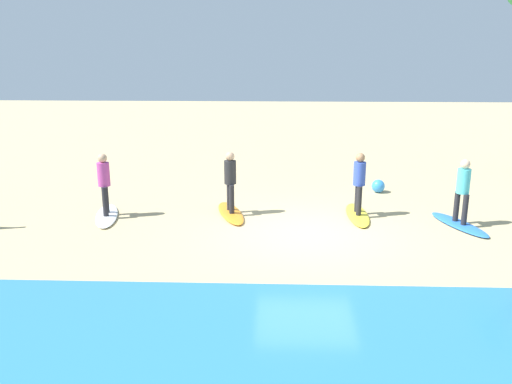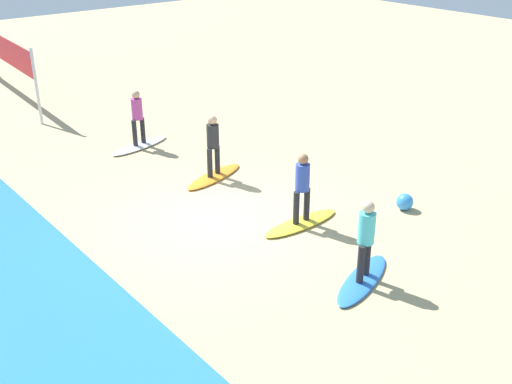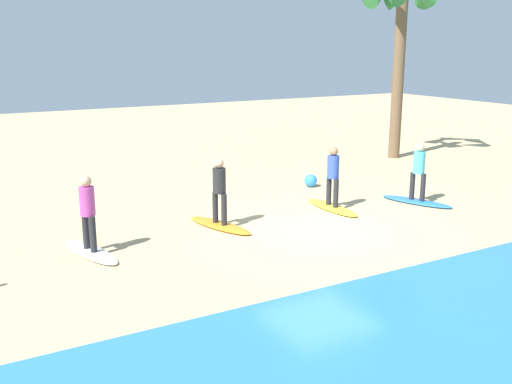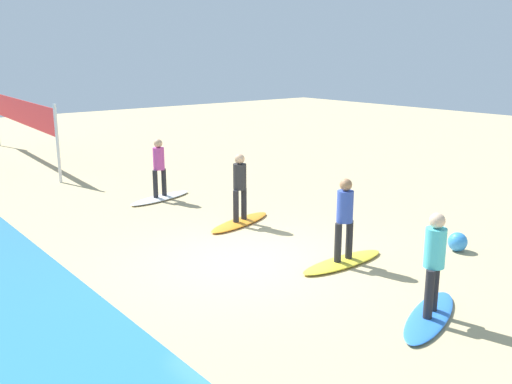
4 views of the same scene
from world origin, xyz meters
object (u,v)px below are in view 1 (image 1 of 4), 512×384
object	(u,v)px
surfer_blue	(463,187)
surfboard_yellow	(357,215)
surfer_yellow	(359,179)
surfboard_white	(107,216)
surfer_white	(104,180)
surfboard_blue	(459,224)
surfboard_orange	(231,213)
surfer_orange	(230,177)
beach_ball	(378,186)

from	to	relation	value
surfer_blue	surfboard_yellow	bearing A→B (deg)	-15.57
surfer_yellow	surfboard_white	world-z (taller)	surfer_yellow
surfboard_white	surfer_white	xyz separation A→B (m)	(0.00, 0.00, 0.99)
surfboard_blue	surfboard_white	xyz separation A→B (m)	(9.17, -0.37, 0.00)
surfboard_orange	surfer_orange	world-z (taller)	surfer_orange
surfboard_yellow	surfer_white	bearing A→B (deg)	-87.27
surfboard_blue	surfer_blue	distance (m)	0.99
surfboard_white	surfer_blue	bearing A→B (deg)	74.85
surfer_orange	surfboard_orange	bearing A→B (deg)	0.00
surfer_orange	surfer_white	size ratio (longest dim) A/B	1.00
surfer_yellow	surfboard_orange	world-z (taller)	surfer_yellow
surfboard_yellow	surfer_yellow	size ratio (longest dim) A/B	1.28
surfboard_orange	beach_ball	distance (m)	5.01
surfboard_blue	surfer_yellow	size ratio (longest dim) A/B	1.28
surfboard_white	beach_ball	distance (m)	8.16
surfboard_orange	surfer_white	size ratio (longest dim) A/B	1.28
surfboard_orange	surfboard_white	world-z (taller)	same
surfer_blue	beach_ball	size ratio (longest dim) A/B	4.06
surfboard_white	surfboard_blue	bearing A→B (deg)	74.85
surfboard_blue	surfboard_yellow	xyz separation A→B (m)	(2.47, -0.69, 0.00)
surfer_orange	beach_ball	world-z (taller)	surfer_orange
surfboard_blue	surfer_orange	world-z (taller)	surfer_orange
surfer_orange	surfer_blue	bearing A→B (deg)	173.02
surfboard_blue	surfer_white	bearing A→B (deg)	-113.10
surfboard_white	beach_ball	xyz separation A→B (m)	(-7.68, -2.76, 0.16)
surfer_blue	surfer_orange	world-z (taller)	same
surfer_white	beach_ball	distance (m)	8.20
surfer_blue	beach_ball	world-z (taller)	surfer_blue
surfboard_yellow	surfboard_white	world-z (taller)	same
surfer_white	surfer_blue	bearing A→B (deg)	177.72
surfer_blue	beach_ball	xyz separation A→B (m)	(1.49, -3.13, -0.83)
surfer_blue	surfer_orange	xyz separation A→B (m)	(5.88, -0.72, 0.00)
surfboard_blue	surfboard_yellow	world-z (taller)	same
surfboard_blue	surfboard_yellow	size ratio (longest dim) A/B	1.00
surfer_blue	surfboard_blue	bearing A→B (deg)	180.00
surfboard_blue	surfer_orange	distance (m)	6.01
surfer_blue	surfer_orange	size ratio (longest dim) A/B	1.00
surfboard_orange	surfboard_blue	bearing A→B (deg)	66.96
surfboard_orange	surfer_white	distance (m)	3.45
surfer_blue	surfer_white	bearing A→B (deg)	-2.28
surfer_blue	surfer_white	size ratio (longest dim) A/B	1.00
surfboard_orange	surfboard_white	xyz separation A→B (m)	(3.29, 0.35, 0.00)
surfer_yellow	surfboard_orange	bearing A→B (deg)	-0.53
surfer_blue	surfboard_white	distance (m)	9.23
surfer_blue	surfboard_white	world-z (taller)	surfer_blue
surfer_yellow	surfboard_orange	distance (m)	3.55
surfer_yellow	surfer_blue	bearing A→B (deg)	164.43
surfboard_blue	surfboard_orange	size ratio (longest dim) A/B	1.00
surfer_orange	beach_ball	bearing A→B (deg)	-151.26
surfboard_white	surfer_yellow	bearing A→B (deg)	79.89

